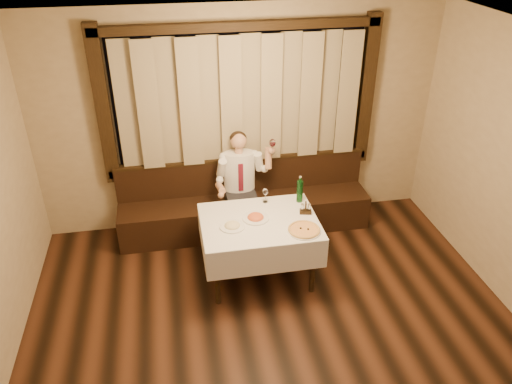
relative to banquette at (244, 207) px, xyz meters
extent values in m
cube|color=silver|center=(0.00, -2.72, 2.49)|extent=(5.00, 6.00, 0.01)
cube|color=tan|center=(0.00, 0.28, 1.09)|extent=(5.00, 0.01, 2.80)
cube|color=black|center=(0.00, 0.26, 1.39)|extent=(3.00, 0.02, 1.60)
cube|color=orange|center=(-0.70, 0.25, 1.09)|extent=(0.50, 0.01, 0.40)
cube|color=black|center=(0.00, 0.22, 0.54)|extent=(3.30, 0.12, 0.10)
cube|color=black|center=(0.00, 0.22, 2.24)|extent=(3.30, 0.12, 0.10)
cube|color=black|center=(-1.60, 0.22, 1.39)|extent=(0.16, 0.12, 1.90)
cube|color=black|center=(1.60, 0.22, 1.39)|extent=(0.16, 0.12, 1.90)
cube|color=#8F805C|center=(0.00, 0.16, 1.39)|extent=(2.90, 0.08, 1.55)
cube|color=black|center=(0.00, -0.04, -0.09)|extent=(3.20, 0.60, 0.45)
cube|color=black|center=(0.00, 0.20, 0.36)|extent=(3.20, 0.12, 0.45)
cube|color=black|center=(0.00, 0.20, 0.61)|extent=(3.20, 0.14, 0.04)
cylinder|color=black|center=(-0.52, -1.39, 0.04)|extent=(0.06, 0.06, 0.71)
cylinder|color=black|center=(0.52, -1.39, 0.04)|extent=(0.06, 0.06, 0.71)
cylinder|color=black|center=(-0.52, -0.65, 0.04)|extent=(0.06, 0.06, 0.71)
cylinder|color=black|center=(0.52, -0.65, 0.04)|extent=(0.06, 0.06, 0.71)
cube|color=black|center=(0.00, -1.02, 0.42)|extent=(1.20, 0.90, 0.04)
cube|color=silver|center=(0.00, -1.02, 0.44)|extent=(1.26, 0.96, 0.01)
cube|color=silver|center=(0.00, -1.50, 0.27)|extent=(1.26, 0.01, 0.35)
cube|color=silver|center=(0.00, -0.54, 0.27)|extent=(1.26, 0.01, 0.35)
cube|color=silver|center=(-0.63, -1.02, 0.27)|extent=(0.01, 0.96, 0.35)
cube|color=silver|center=(0.63, -1.02, 0.27)|extent=(0.01, 0.96, 0.35)
cylinder|color=white|center=(0.42, -1.31, 0.45)|extent=(0.36, 0.36, 0.01)
cylinder|color=#CE641E|center=(0.42, -1.31, 0.46)|extent=(0.32, 0.32, 0.01)
torus|color=tan|center=(0.42, -1.31, 0.47)|extent=(0.34, 0.34, 0.03)
sphere|color=black|center=(0.39, -1.29, 0.47)|extent=(0.02, 0.02, 0.02)
sphere|color=black|center=(0.46, -1.32, 0.47)|extent=(0.02, 0.02, 0.02)
cylinder|color=white|center=(-0.03, -0.98, 0.45)|extent=(0.29, 0.29, 0.02)
ellipsoid|color=#CA4420|center=(-0.03, -0.98, 0.50)|extent=(0.18, 0.18, 0.08)
cylinder|color=white|center=(-0.31, -1.09, 0.45)|extent=(0.27, 0.27, 0.02)
ellipsoid|color=beige|center=(-0.31, -1.09, 0.50)|extent=(0.17, 0.17, 0.08)
cylinder|color=#104E18|center=(0.53, -0.71, 0.58)|extent=(0.07, 0.07, 0.26)
cylinder|color=#104E18|center=(0.53, -0.71, 0.73)|extent=(0.03, 0.03, 0.06)
cylinder|color=silver|center=(0.53, -0.71, 0.77)|extent=(0.03, 0.03, 0.01)
cylinder|color=white|center=(0.14, -0.65, 0.45)|extent=(0.06, 0.06, 0.01)
cylinder|color=white|center=(0.14, -0.65, 0.50)|extent=(0.01, 0.01, 0.09)
ellipsoid|color=white|center=(0.14, -0.65, 0.58)|extent=(0.07, 0.07, 0.08)
cube|color=black|center=(0.53, -0.97, 0.47)|extent=(0.14, 0.09, 0.04)
cube|color=black|center=(0.53, -0.97, 0.54)|extent=(0.03, 0.07, 0.10)
cylinder|color=white|center=(0.49, -0.97, 0.51)|extent=(0.03, 0.03, 0.07)
cylinder|color=silver|center=(0.49, -0.97, 0.56)|extent=(0.04, 0.04, 0.01)
cylinder|color=white|center=(0.57, -0.98, 0.51)|extent=(0.03, 0.03, 0.07)
cylinder|color=silver|center=(0.57, -0.98, 0.56)|extent=(0.04, 0.04, 0.01)
cube|color=black|center=(-0.06, -0.16, 0.21)|extent=(0.37, 0.42, 0.15)
cube|color=black|center=(-0.17, -0.36, -0.09)|extent=(0.10, 0.11, 0.45)
cube|color=black|center=(0.04, -0.36, -0.09)|extent=(0.10, 0.11, 0.45)
ellipsoid|color=white|center=(-0.06, -0.02, 0.54)|extent=(0.39, 0.24, 0.50)
cube|color=maroon|center=(-0.06, -0.14, 0.51)|extent=(0.06, 0.01, 0.37)
cylinder|color=tan|center=(-0.06, -0.02, 0.83)|extent=(0.09, 0.09, 0.07)
sphere|color=tan|center=(-0.06, -0.02, 0.95)|extent=(0.20, 0.20, 0.20)
ellipsoid|color=black|center=(-0.06, 0.01, 0.98)|extent=(0.20, 0.20, 0.15)
sphere|color=white|center=(-0.25, -0.02, 0.74)|extent=(0.12, 0.12, 0.12)
sphere|color=white|center=(0.12, -0.02, 0.74)|extent=(0.12, 0.12, 0.12)
sphere|color=tan|center=(-0.34, -0.40, 0.44)|extent=(0.08, 0.08, 0.08)
sphere|color=tan|center=(0.31, -0.17, 0.87)|extent=(0.09, 0.09, 0.09)
cylinder|color=white|center=(0.31, -0.20, 0.90)|extent=(0.01, 0.01, 0.10)
ellipsoid|color=white|center=(0.31, -0.20, 0.98)|extent=(0.08, 0.08, 0.10)
ellipsoid|color=#4C070F|center=(0.31, -0.20, 0.96)|extent=(0.06, 0.06, 0.06)
camera|label=1|loc=(-0.86, -5.46, 3.43)|focal=35.00mm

